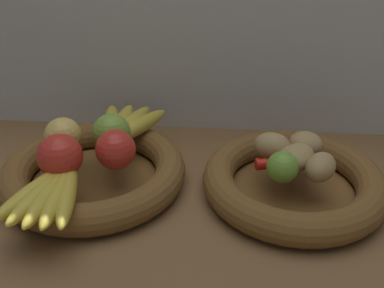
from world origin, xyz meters
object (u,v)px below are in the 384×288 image
at_px(potato_large, 297,157).
at_px(potato_small, 321,168).
at_px(apple_green_back, 112,132).
at_px(banana_bunch_front, 51,191).
at_px(apple_red_front, 60,156).
at_px(chili_pepper, 297,162).
at_px(potato_oblong, 272,146).
at_px(potato_back, 306,144).
at_px(apple_red_right, 116,149).
at_px(apple_golden_left, 63,136).
at_px(lime_near, 283,167).
at_px(fruit_bowl_right, 293,182).
at_px(banana_bunch_back, 126,124).
at_px(fruit_bowl_left, 94,172).

xyz_separation_m(potato_large, potato_small, (0.04, -0.04, 0.00)).
bearing_deg(apple_green_back, potato_small, -11.20).
bearing_deg(banana_bunch_front, apple_red_front, 95.29).
bearing_deg(chili_pepper, apple_green_back, 163.23).
xyz_separation_m(potato_oblong, potato_back, (0.06, 0.02, -0.00)).
relative_size(apple_red_right, chili_pepper, 0.48).
bearing_deg(apple_golden_left, apple_red_right, -21.03).
height_order(potato_back, chili_pepper, potato_back).
bearing_deg(apple_red_right, potato_back, 11.98).
distance_m(apple_red_right, lime_near, 0.29).
height_order(fruit_bowl_right, apple_golden_left, apple_golden_left).
bearing_deg(apple_golden_left, apple_green_back, 12.87).
relative_size(apple_red_right, lime_near, 1.31).
distance_m(fruit_bowl_right, potato_back, 0.08).
bearing_deg(banana_bunch_back, banana_bunch_front, -105.68).
height_order(apple_golden_left, banana_bunch_back, apple_golden_left).
relative_size(potato_oblong, potato_small, 1.02).
bearing_deg(potato_large, apple_golden_left, 177.46).
bearing_deg(apple_red_right, lime_near, -3.99).
xyz_separation_m(apple_green_back, potato_small, (0.38, -0.07, -0.01)).
height_order(banana_bunch_front, potato_back, potato_back).
relative_size(potato_large, chili_pepper, 0.53).
bearing_deg(lime_near, apple_green_back, 165.25).
relative_size(fruit_bowl_right, apple_green_back, 4.62).
xyz_separation_m(fruit_bowl_left, potato_small, (0.41, -0.04, 0.05)).
bearing_deg(potato_oblong, fruit_bowl_left, -174.59).
height_order(apple_golden_left, potato_oblong, apple_golden_left).
xyz_separation_m(banana_bunch_front, potato_large, (0.40, 0.13, 0.01)).
distance_m(fruit_bowl_left, apple_red_front, 0.10).
bearing_deg(potato_oblong, chili_pepper, -36.72).
height_order(apple_red_front, apple_red_right, apple_red_front).
bearing_deg(potato_large, potato_back, 65.56).
distance_m(potato_oblong, chili_pepper, 0.05).
bearing_deg(apple_golden_left, potato_small, -6.73).
xyz_separation_m(apple_red_front, apple_green_back, (0.06, 0.10, -0.00)).
bearing_deg(potato_small, potato_oblong, 138.58).
bearing_deg(chili_pepper, banana_bunch_front, -172.57).
distance_m(apple_green_back, potato_back, 0.37).
distance_m(apple_red_front, apple_red_right, 0.09).
relative_size(apple_green_back, potato_back, 1.15).
xyz_separation_m(fruit_bowl_left, apple_green_back, (0.03, 0.04, 0.07)).
relative_size(apple_green_back, apple_red_right, 1.01).
xyz_separation_m(fruit_bowl_right, apple_red_front, (-0.41, -0.06, 0.07)).
relative_size(apple_golden_left, apple_green_back, 0.97).
bearing_deg(potato_large, fruit_bowl_left, 180.00).
bearing_deg(apple_golden_left, potato_back, 3.84).
relative_size(apple_red_front, lime_near, 1.43).
height_order(fruit_bowl_right, lime_near, lime_near).
relative_size(apple_golden_left, potato_oblong, 1.02).
bearing_deg(fruit_bowl_right, potato_oblong, 142.13).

